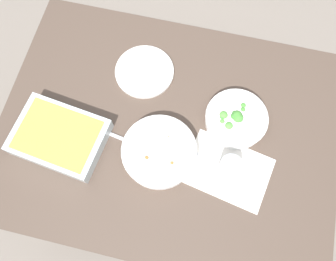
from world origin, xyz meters
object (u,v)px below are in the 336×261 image
Objects in this scene: stew_bowl at (159,152)px; spoon_by_stew at (184,154)px; baking_dish at (59,137)px; fork_on_table at (112,135)px; broccoli_bowl at (236,119)px; drink_cup at (229,168)px; side_plate at (144,72)px.

stew_bowl is 0.09m from spoon_by_stew.
spoon_by_stew is (-0.08, -0.02, -0.03)m from stew_bowl.
baking_dish is 0.18m from fork_on_table.
broccoli_bowl reaches higher than fork_on_table.
drink_cup is at bearing 175.55° from fork_on_table.
broccoli_bowl is 1.23× the size of fork_on_table.
spoon_by_stew is 0.26m from fork_on_table.
drink_cup is at bearing 91.91° from broccoli_bowl.
stew_bowl reaches higher than fork_on_table.
baking_dish is 0.39m from side_plate.
broccoli_bowl is 0.18m from drink_cup.
baking_dish is at bearing 2.35° from drink_cup.
broccoli_bowl is at bearing 161.63° from side_plate.
stew_bowl is 1.16× the size of broccoli_bowl.
drink_cup is (-0.01, 0.18, 0.01)m from broccoli_bowl.
side_plate is 1.26× the size of spoon_by_stew.
drink_cup reaches higher than spoon_by_stew.
stew_bowl reaches higher than side_plate.
broccoli_bowl is at bearing -88.09° from drink_cup.
side_plate is at bearing -39.11° from drink_cup.
drink_cup reaches higher than fork_on_table.
drink_cup is 0.48× the size of fork_on_table.
stew_bowl is at bearing 113.60° from side_plate.
stew_bowl is 1.43× the size of fork_on_table.
broccoli_bowl is 0.61m from baking_dish.
baking_dish is (0.34, 0.03, 0.00)m from stew_bowl.
baking_dish is 1.48× the size of side_plate.
broccoli_bowl is at bearing -160.63° from baking_dish.
baking_dish is (0.58, 0.20, 0.00)m from broccoli_bowl.
side_plate is at bearing -100.72° from fork_on_table.
fork_on_table is (0.26, -0.01, -0.00)m from spoon_by_stew.
side_plate reaches higher than fork_on_table.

